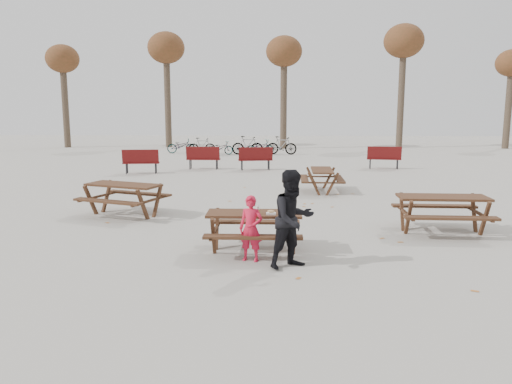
{
  "coord_description": "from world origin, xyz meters",
  "views": [
    {
      "loc": [
        0.37,
        -9.3,
        2.76
      ],
      "look_at": [
        0.0,
        1.0,
        1.0
      ],
      "focal_mm": 35.0,
      "sensor_mm": 36.0,
      "label": 1
    }
  ],
  "objects_px": {
    "food_tray": "(271,214)",
    "child": "(251,229)",
    "main_picnic_table": "(254,222)",
    "soda_bottle": "(258,211)",
    "adult": "(293,219)",
    "picnic_table_north": "(124,200)",
    "picnic_table_far": "(322,180)",
    "picnic_table_east": "(442,215)"
  },
  "relations": [
    {
      "from": "main_picnic_table",
      "to": "picnic_table_north",
      "type": "relative_size",
      "value": 0.94
    },
    {
      "from": "main_picnic_table",
      "to": "adult",
      "type": "xyz_separation_m",
      "value": [
        0.71,
        -0.92,
        0.27
      ]
    },
    {
      "from": "child",
      "to": "picnic_table_east",
      "type": "xyz_separation_m",
      "value": [
        4.13,
        2.19,
        -0.19
      ]
    },
    {
      "from": "child",
      "to": "picnic_table_far",
      "type": "relative_size",
      "value": 0.7
    },
    {
      "from": "picnic_table_east",
      "to": "soda_bottle",
      "type": "bearing_deg",
      "value": -154.21
    },
    {
      "from": "soda_bottle",
      "to": "child",
      "type": "distance_m",
      "value": 0.48
    },
    {
      "from": "food_tray",
      "to": "soda_bottle",
      "type": "height_order",
      "value": "soda_bottle"
    },
    {
      "from": "child",
      "to": "picnic_table_north",
      "type": "bearing_deg",
      "value": 147.61
    },
    {
      "from": "food_tray",
      "to": "picnic_table_far",
      "type": "bearing_deg",
      "value": 77.25
    },
    {
      "from": "main_picnic_table",
      "to": "picnic_table_east",
      "type": "xyz_separation_m",
      "value": [
        4.1,
        1.61,
        -0.17
      ]
    },
    {
      "from": "food_tray",
      "to": "picnic_table_east",
      "type": "distance_m",
      "value": 4.19
    },
    {
      "from": "soda_bottle",
      "to": "picnic_table_north",
      "type": "distance_m",
      "value": 4.87
    },
    {
      "from": "soda_bottle",
      "to": "child",
      "type": "relative_size",
      "value": 0.14
    },
    {
      "from": "picnic_table_east",
      "to": "picnic_table_north",
      "type": "height_order",
      "value": "picnic_table_east"
    },
    {
      "from": "main_picnic_table",
      "to": "soda_bottle",
      "type": "xyz_separation_m",
      "value": [
        0.07,
        -0.17,
        0.26
      ]
    },
    {
      "from": "adult",
      "to": "picnic_table_east",
      "type": "height_order",
      "value": "adult"
    },
    {
      "from": "picnic_table_north",
      "to": "picnic_table_far",
      "type": "xyz_separation_m",
      "value": [
        5.42,
        3.89,
        -0.04
      ]
    },
    {
      "from": "picnic_table_far",
      "to": "main_picnic_table",
      "type": "bearing_deg",
      "value": 166.16
    },
    {
      "from": "picnic_table_east",
      "to": "food_tray",
      "type": "bearing_deg",
      "value": -152.71
    },
    {
      "from": "soda_bottle",
      "to": "adult",
      "type": "bearing_deg",
      "value": -49.91
    },
    {
      "from": "soda_bottle",
      "to": "picnic_table_north",
      "type": "height_order",
      "value": "soda_bottle"
    },
    {
      "from": "adult",
      "to": "child",
      "type": "bearing_deg",
      "value": 120.74
    },
    {
      "from": "child",
      "to": "adult",
      "type": "distance_m",
      "value": 0.86
    },
    {
      "from": "child",
      "to": "picnic_table_north",
      "type": "distance_m",
      "value": 5.06
    },
    {
      "from": "food_tray",
      "to": "soda_bottle",
      "type": "xyz_separation_m",
      "value": [
        -0.25,
        0.01,
        0.05
      ]
    },
    {
      "from": "food_tray",
      "to": "child",
      "type": "distance_m",
      "value": 0.57
    },
    {
      "from": "main_picnic_table",
      "to": "picnic_table_north",
      "type": "height_order",
      "value": "picnic_table_north"
    },
    {
      "from": "soda_bottle",
      "to": "adult",
      "type": "height_order",
      "value": "adult"
    },
    {
      "from": "picnic_table_north",
      "to": "picnic_table_east",
      "type": "bearing_deg",
      "value": 9.08
    },
    {
      "from": "main_picnic_table",
      "to": "adult",
      "type": "bearing_deg",
      "value": -52.56
    },
    {
      "from": "picnic_table_north",
      "to": "picnic_table_far",
      "type": "bearing_deg",
      "value": 56.12
    },
    {
      "from": "main_picnic_table",
      "to": "food_tray",
      "type": "xyz_separation_m",
      "value": [
        0.32,
        -0.18,
        0.21
      ]
    },
    {
      "from": "child",
      "to": "food_tray",
      "type": "bearing_deg",
      "value": 62.53
    },
    {
      "from": "soda_bottle",
      "to": "picnic_table_east",
      "type": "height_order",
      "value": "soda_bottle"
    },
    {
      "from": "main_picnic_table",
      "to": "soda_bottle",
      "type": "relative_size",
      "value": 10.59
    },
    {
      "from": "soda_bottle",
      "to": "adult",
      "type": "relative_size",
      "value": 0.1
    },
    {
      "from": "food_tray",
      "to": "picnic_table_east",
      "type": "xyz_separation_m",
      "value": [
        3.77,
        1.79,
        -0.38
      ]
    },
    {
      "from": "main_picnic_table",
      "to": "picnic_table_north",
      "type": "bearing_deg",
      "value": 137.86
    },
    {
      "from": "food_tray",
      "to": "adult",
      "type": "height_order",
      "value": "adult"
    },
    {
      "from": "food_tray",
      "to": "child",
      "type": "height_order",
      "value": "child"
    },
    {
      "from": "child",
      "to": "picnic_table_east",
      "type": "distance_m",
      "value": 4.68
    },
    {
      "from": "picnic_table_east",
      "to": "child",
      "type": "bearing_deg",
      "value": -150.24
    }
  ]
}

